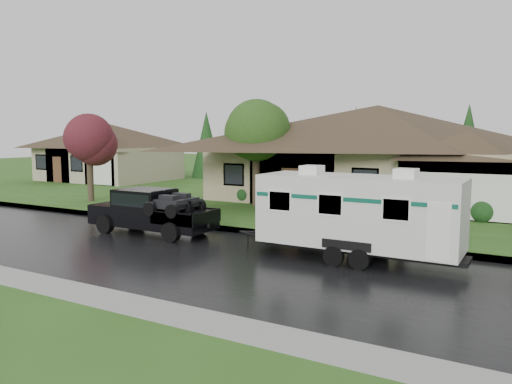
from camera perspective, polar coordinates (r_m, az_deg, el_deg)
ground at (r=18.86m, az=-4.82°, el=-5.82°), size 140.00×140.00×0.00m
road at (r=17.30m, az=-8.63°, el=-6.99°), size 140.00×8.00×0.01m
curb at (r=20.69m, az=-1.27°, el=-4.47°), size 140.00×0.50×0.15m
lawn at (r=32.15m, az=10.57°, el=-0.61°), size 140.00×26.00×0.15m
house_main at (r=30.11m, az=14.11°, el=5.53°), size 19.44×10.80×6.90m
house_far at (r=44.77m, az=-16.36°, el=4.95°), size 10.80×8.64×5.80m
tree_left_green at (r=27.31m, az=0.01°, el=7.19°), size 3.64×3.64×6.03m
tree_red at (r=30.76m, az=-18.55°, el=5.46°), size 3.03×3.03×5.01m
shrub_row at (r=26.09m, az=10.58°, el=-1.00°), size 13.60×1.00×1.00m
pickup_truck at (r=20.84m, az=-12.04°, el=-2.03°), size 5.46×2.07×1.82m
travel_trailer at (r=16.29m, az=11.64°, el=-2.17°), size 6.73×2.37×3.02m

